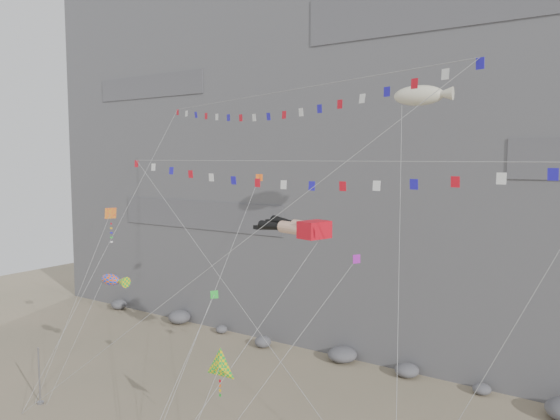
# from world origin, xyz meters

# --- Properties ---
(cliff) EXTENTS (80.00, 28.00, 50.00)m
(cliff) POSITION_xyz_m (0.00, 32.00, 25.00)
(cliff) COLOR slate
(cliff) RESTS_ON ground
(talus_boulders) EXTENTS (60.00, 3.00, 1.20)m
(talus_boulders) POSITION_xyz_m (0.00, 17.00, 0.60)
(talus_boulders) COLOR slate
(talus_boulders) RESTS_ON ground
(anchor_pole_left) EXTENTS (0.12, 0.12, 4.25)m
(anchor_pole_left) POSITION_xyz_m (-14.53, -2.95, 2.12)
(anchor_pole_left) COLOR gray
(anchor_pole_left) RESTS_ON ground
(legs_kite) EXTENTS (6.61, 15.56, 18.98)m
(legs_kite) POSITION_xyz_m (1.91, 6.30, 13.32)
(legs_kite) COLOR red
(legs_kite) RESTS_ON ground
(flag_banner_upper) EXTENTS (31.80, 18.96, 29.18)m
(flag_banner_upper) POSITION_xyz_m (-1.05, 8.12, 22.77)
(flag_banner_upper) COLOR red
(flag_banner_upper) RESTS_ON ground
(flag_banner_lower) EXTENTS (32.77, 5.73, 20.42)m
(flag_banner_lower) POSITION_xyz_m (4.11, 2.97, 17.85)
(flag_banner_lower) COLOR red
(flag_banner_lower) RESTS_ON ground
(harlequin_kite) EXTENTS (4.38, 5.48, 15.11)m
(harlequin_kite) POSITION_xyz_m (-11.38, 1.33, 13.89)
(harlequin_kite) COLOR red
(harlequin_kite) RESTS_ON ground
(fish_windsock) EXTENTS (5.07, 3.97, 10.32)m
(fish_windsock) POSITION_xyz_m (-10.49, 0.48, 9.17)
(fish_windsock) COLOR #FF580D
(fish_windsock) RESTS_ON ground
(delta_kite) EXTENTS (2.47, 6.87, 8.94)m
(delta_kite) POSITION_xyz_m (1.77, -1.73, 5.99)
(delta_kite) COLOR yellow
(delta_kite) RESTS_ON ground
(blimp_windsock) EXTENTS (5.96, 12.97, 25.52)m
(blimp_windsock) POSITION_xyz_m (8.62, 11.05, 22.20)
(blimp_windsock) COLOR beige
(blimp_windsock) RESTS_ON ground
(small_kite_a) EXTENTS (4.02, 16.62, 23.21)m
(small_kite_a) POSITION_xyz_m (-3.01, 8.48, 16.21)
(small_kite_a) COLOR #FF5F15
(small_kite_a) RESTS_ON ground
(small_kite_b) EXTENTS (6.20, 9.82, 16.00)m
(small_kite_b) POSITION_xyz_m (7.23, 4.50, 11.76)
(small_kite_b) COLOR purple
(small_kite_b) RESTS_ON ground
(small_kite_c) EXTENTS (1.33, 8.69, 12.28)m
(small_kite_c) POSITION_xyz_m (-0.98, 0.94, 9.16)
(small_kite_c) COLOR green
(small_kite_c) RESTS_ON ground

